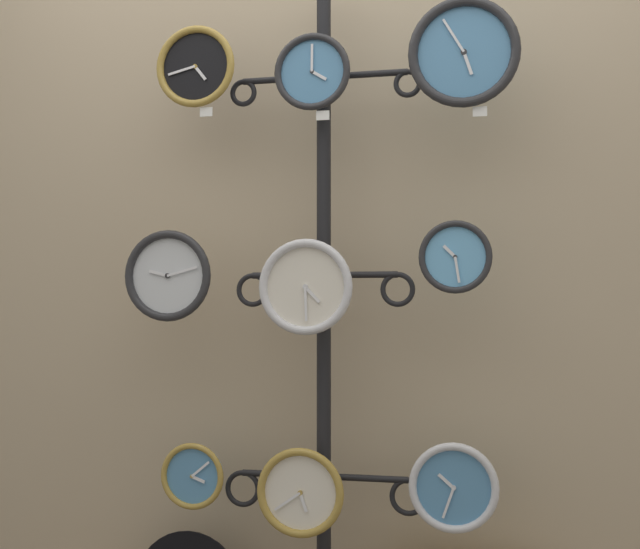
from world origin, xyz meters
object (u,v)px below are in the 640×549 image
clock_top_left (196,67)px  clock_top_center (313,72)px  clock_middle_left (168,276)px  clock_top_right (464,52)px  clock_bottom_left (193,476)px  clock_middle_center (306,287)px  clock_middle_right (455,257)px  clock_bottom_center (301,492)px  display_stand (324,397)px  clock_bottom_right (454,487)px

clock_top_left → clock_top_center: bearing=0.6°
clock_top_left → clock_middle_left: size_ratio=0.90×
clock_top_right → clock_middle_left: size_ratio=1.14×
clock_top_right → clock_bottom_left: bearing=178.1°
clock_top_right → clock_bottom_left: 1.48m
clock_middle_center → clock_top_right: bearing=1.7°
clock_middle_center → clock_top_center: bearing=74.7°
clock_middle_right → clock_bottom_center: clock_middle_right is taller
clock_bottom_center → clock_bottom_left: bearing=173.4°
clock_top_center → clock_bottom_left: (-0.37, 0.00, -1.21)m
clock_top_left → clock_bottom_left: (-0.01, 0.01, -1.25)m
display_stand → clock_middle_center: 0.35m
clock_middle_left → clock_bottom_center: 0.76m
clock_bottom_center → clock_middle_center: bearing=-5.2°
clock_middle_left → clock_middle_right: clock_middle_right is taller
display_stand → clock_bottom_center: bearing=-110.4°
clock_top_center → clock_bottom_left: size_ratio=1.15×
clock_top_right → clock_middle_left: 1.10m
clock_top_center → clock_middle_center: (-0.01, -0.04, -0.64)m
clock_middle_left → clock_bottom_right: clock_middle_left is taller
clock_top_right → clock_middle_right: bearing=136.2°
clock_middle_center → clock_middle_right: bearing=5.6°
display_stand → clock_top_center: bearing=-102.1°
clock_top_right → clock_middle_center: 0.81m
clock_bottom_left → clock_bottom_center: bearing=-6.6°
clock_top_right → clock_middle_right: (-0.03, 0.03, -0.58)m
clock_bottom_center → clock_bottom_right: size_ratio=1.03×
clock_middle_left → clock_bottom_right: bearing=-1.3°
clock_middle_center → clock_bottom_left: 0.68m
clock_top_right → clock_bottom_right: clock_top_right is taller
clock_bottom_center → clock_middle_left: bearing=176.1°
clock_middle_right → clock_top_center: bearing=-179.5°
display_stand → clock_middle_center: (-0.03, -0.12, 0.33)m
clock_middle_right → clock_bottom_left: bearing=-180.0°
clock_middle_right → clock_top_right: bearing=-43.8°
clock_top_center → clock_middle_center: 0.64m
clock_top_center → clock_middle_center: bearing=-105.3°
clock_bottom_right → clock_top_right: bearing=3.9°
display_stand → clock_middle_left: size_ratio=7.56×
clock_bottom_left → clock_bottom_center: (0.35, -0.04, -0.02)m
display_stand → clock_top_right: display_stand is taller
clock_bottom_right → display_stand: bearing=165.3°
clock_bottom_center → clock_top_right: bearing=1.5°
clock_middle_left → clock_middle_center: size_ratio=1.00×
clock_top_center → clock_middle_center: size_ratio=0.83×
clock_top_right → clock_middle_left: bearing=178.9°
clock_top_left → clock_middle_left: clock_top_left is taller
clock_top_right → clock_bottom_center: bearing=-178.5°
clock_middle_center → clock_bottom_center: 0.60m
clock_middle_center → clock_bottom_left: (-0.36, 0.04, -0.57)m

